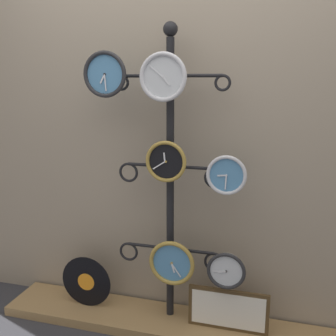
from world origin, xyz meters
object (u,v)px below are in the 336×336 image
object	(u,v)px
clock_middle_center	(165,161)
clock_bottom_right	(226,271)
clock_middle_right	(226,175)
clock_top_center	(163,77)
picture_frame	(228,310)
clock_top_left	(105,74)
clock_bottom_center	(172,263)
display_stand	(170,217)
vinyl_record	(86,282)

from	to	relation	value
clock_middle_center	clock_bottom_right	world-z (taller)	clock_middle_center
clock_bottom_right	clock_middle_right	bearing A→B (deg)	122.70
clock_top_center	picture_frame	distance (m)	1.44
clock_top_left	clock_middle_right	xyz separation A→B (m)	(0.71, 0.03, -0.56)
picture_frame	clock_bottom_center	bearing A→B (deg)	-173.89
clock_top_left	clock_bottom_center	distance (m)	1.19
display_stand	clock_bottom_center	size ratio (longest dim) A/B	6.60
clock_top_center	clock_top_left	bearing A→B (deg)	178.61
clock_top_center	clock_middle_right	xyz separation A→B (m)	(0.36, 0.04, -0.54)
clock_middle_right	vinyl_record	world-z (taller)	clock_middle_right
clock_middle_right	clock_bottom_right	xyz separation A→B (m)	(0.02, -0.03, -0.57)
clock_top_left	clock_bottom_center	bearing A→B (deg)	-0.10
clock_top_left	clock_bottom_right	size ratio (longest dim) A/B	1.16
clock_top_left	clock_middle_right	world-z (taller)	clock_top_left
clock_top_left	clock_bottom_right	distance (m)	1.34
clock_bottom_center	clock_middle_center	bearing A→B (deg)	162.25
clock_top_center	clock_middle_center	distance (m)	0.48
display_stand	clock_top_center	bearing A→B (deg)	-94.88
clock_middle_right	clock_bottom_center	size ratio (longest dim) A/B	0.81
clock_middle_center	vinyl_record	bearing A→B (deg)	177.15
display_stand	clock_top_center	xyz separation A→B (m)	(-0.01, -0.11, 0.85)
clock_top_left	clock_bottom_center	size ratio (longest dim) A/B	0.93
clock_bottom_center	picture_frame	xyz separation A→B (m)	(0.35, 0.04, -0.28)
clock_bottom_center	vinyl_record	size ratio (longest dim) A/B	0.81
clock_top_center	clock_bottom_right	size ratio (longest dim) A/B	1.19
display_stand	picture_frame	size ratio (longest dim) A/B	3.85
display_stand	clock_bottom_center	bearing A→B (deg)	-69.06
clock_top_left	clock_middle_center	size ratio (longest dim) A/B	1.08
vinyl_record	clock_bottom_right	bearing A→B (deg)	-2.81
clock_middle_center	clock_bottom_center	world-z (taller)	clock_middle_center
picture_frame	clock_bottom_right	bearing A→B (deg)	-109.65
display_stand	clock_middle_center	bearing A→B (deg)	-93.12
display_stand	clock_bottom_right	distance (m)	0.47
clock_top_center	clock_bottom_center	size ratio (longest dim) A/B	0.95
vinyl_record	clock_middle_right	bearing A→B (deg)	-0.85
clock_bottom_center	picture_frame	size ratio (longest dim) A/B	0.58
clock_top_center	clock_middle_center	size ratio (longest dim) A/B	1.11
clock_middle_center	clock_bottom_right	size ratio (longest dim) A/B	1.07
clock_middle_center	clock_middle_right	size ratio (longest dim) A/B	1.07
clock_bottom_right	vinyl_record	distance (m)	0.97
display_stand	vinyl_record	bearing A→B (deg)	-173.73
vinyl_record	clock_top_center	bearing A→B (deg)	-5.14
clock_middle_right	clock_top_center	bearing A→B (deg)	-174.18
clock_middle_right	picture_frame	distance (m)	0.85
clock_top_left	clock_middle_center	world-z (taller)	clock_top_left
vinyl_record	picture_frame	bearing A→B (deg)	-0.33
display_stand	clock_middle_right	distance (m)	0.47
clock_bottom_right	display_stand	bearing A→B (deg)	163.70
clock_middle_right	picture_frame	bearing A→B (deg)	12.86
clock_middle_right	clock_bottom_right	world-z (taller)	clock_middle_right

